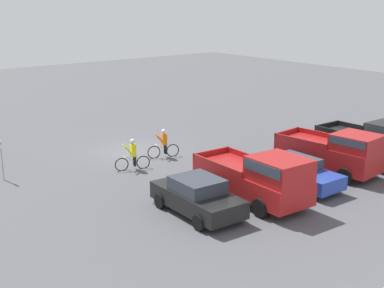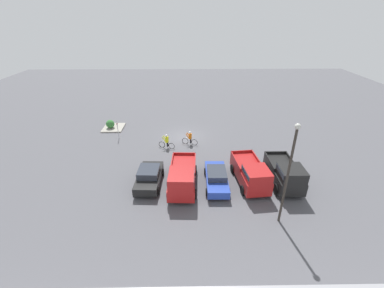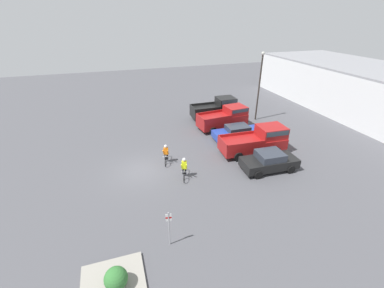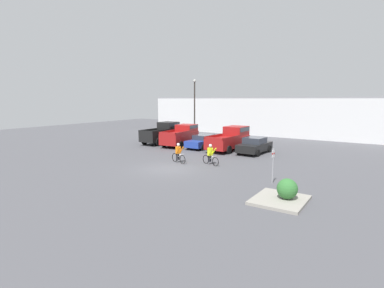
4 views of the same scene
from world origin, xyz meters
TOP-DOWN VIEW (x-y plane):
  - ground_plane at (0.00, 0.00)m, footprint 80.00×80.00m
  - pickup_truck_0 at (-8.39, 9.71)m, footprint 2.23×4.93m
  - pickup_truck_1 at (-5.63, 9.50)m, footprint 2.63×5.26m
  - sedan_0 at (-2.79, 9.46)m, footprint 1.96×4.66m
  - pickup_truck_2 at (0.03, 9.99)m, footprint 2.45×5.63m
  - sedan_1 at (2.81, 9.32)m, footprint 2.17×4.30m
  - cyclist_0 at (1.81, 2.90)m, footprint 1.73×0.66m
  - cyclist_1 at (-0.64, 2.11)m, footprint 1.70×0.65m
  - fire_lane_sign at (7.49, 0.45)m, footprint 0.07×0.30m

SIDE VIEW (x-z plane):
  - ground_plane at x=0.00m, z-range 0.00..0.00m
  - sedan_0 at x=-2.79m, z-range 0.01..1.36m
  - sedan_1 at x=2.81m, z-range -0.01..1.49m
  - cyclist_1 at x=-0.64m, z-range -0.02..1.58m
  - cyclist_0 at x=1.81m, z-range 0.00..1.62m
  - pickup_truck_1 at x=-5.63m, z-range 0.03..2.22m
  - pickup_truck_2 at x=0.03m, z-range 0.03..2.27m
  - pickup_truck_0 at x=-8.39m, z-range 0.04..2.38m
  - fire_lane_sign at x=7.49m, z-range 0.23..2.37m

